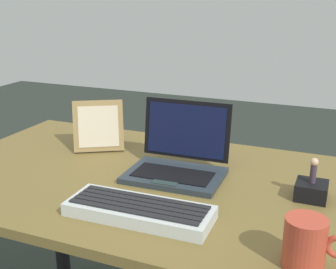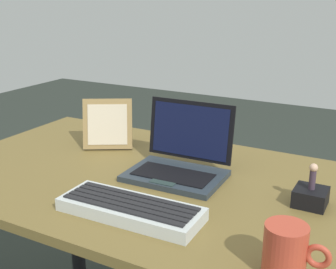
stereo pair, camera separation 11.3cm
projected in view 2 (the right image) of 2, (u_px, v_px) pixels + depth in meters
name	position (u px, v px, depth m)	size (l,w,h in m)	color
desk	(174.00, 219.00, 1.21)	(1.38, 0.74, 0.73)	brown
laptop_front	(180.00, 161.00, 1.21)	(0.26, 0.21, 0.19)	#252F37
external_keyboard	(131.00, 209.00, 0.99)	(0.34, 0.13, 0.03)	#B8C0BE
photo_frame	(108.00, 124.00, 1.41)	(0.16, 0.13, 0.16)	olive
figurine_stand	(310.00, 197.00, 1.04)	(0.08, 0.08, 0.04)	black
figurine	(313.00, 175.00, 1.02)	(0.02, 0.02, 0.06)	#392B39
coffee_mug	(286.00, 250.00, 0.78)	(0.12, 0.08, 0.10)	#B03E2A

